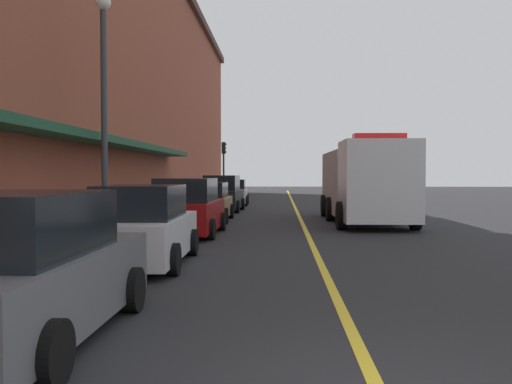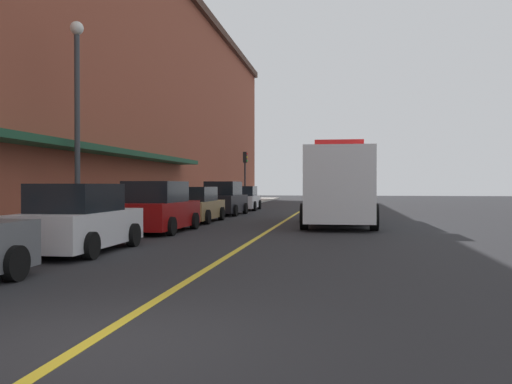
{
  "view_description": "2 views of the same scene",
  "coord_description": "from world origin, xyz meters",
  "px_view_note": "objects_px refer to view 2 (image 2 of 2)",
  "views": [
    {
      "loc": [
        -0.9,
        -4.45,
        1.98
      ],
      "look_at": [
        -2.25,
        26.57,
        0.95
      ],
      "focal_mm": 38.51,
      "sensor_mm": 36.0,
      "label": 1
    },
    {
      "loc": [
        2.7,
        -5.34,
        1.7
      ],
      "look_at": [
        -0.46,
        14.18,
        1.44
      ],
      "focal_mm": 37.57,
      "sensor_mm": 36.0,
      "label": 2
    }
  ],
  "objects_px": {
    "parking_meter_1": "(210,195)",
    "street_lamp_left": "(77,103)",
    "parked_car_1": "(80,220)",
    "parked_car_2": "(158,208)",
    "parked_car_5": "(244,199)",
    "parked_car_3": "(195,205)",
    "box_truck": "(338,187)",
    "traffic_light_near": "(245,167)",
    "parking_meter_0": "(113,203)",
    "parked_car_4": "(224,199)"
  },
  "relations": [
    {
      "from": "parked_car_3",
      "to": "parked_car_1",
      "type": "bearing_deg",
      "value": -179.69
    },
    {
      "from": "box_truck",
      "to": "parked_car_4",
      "type": "bearing_deg",
      "value": -134.81
    },
    {
      "from": "parking_meter_1",
      "to": "parked_car_2",
      "type": "bearing_deg",
      "value": -83.85
    },
    {
      "from": "parked_car_3",
      "to": "box_truck",
      "type": "bearing_deg",
      "value": -92.88
    },
    {
      "from": "parked_car_2",
      "to": "parked_car_3",
      "type": "height_order",
      "value": "parked_car_2"
    },
    {
      "from": "parked_car_3",
      "to": "box_truck",
      "type": "relative_size",
      "value": 0.52
    },
    {
      "from": "traffic_light_near",
      "to": "parked_car_3",
      "type": "bearing_deg",
      "value": -86.21
    },
    {
      "from": "parking_meter_1",
      "to": "street_lamp_left",
      "type": "distance_m",
      "value": 15.97
    },
    {
      "from": "parking_meter_0",
      "to": "parking_meter_1",
      "type": "xyz_separation_m",
      "value": [
        0.0,
        14.22,
        0.0
      ]
    },
    {
      "from": "parked_car_3",
      "to": "box_truck",
      "type": "xyz_separation_m",
      "value": [
        6.49,
        -0.3,
        0.85
      ]
    },
    {
      "from": "parked_car_1",
      "to": "parked_car_3",
      "type": "xyz_separation_m",
      "value": [
        -0.1,
        11.07,
        -0.05
      ]
    },
    {
      "from": "parked_car_5",
      "to": "parking_meter_0",
      "type": "distance_m",
      "value": 17.77
    },
    {
      "from": "box_truck",
      "to": "parking_meter_1",
      "type": "height_order",
      "value": "box_truck"
    },
    {
      "from": "parked_car_4",
      "to": "street_lamp_left",
      "type": "height_order",
      "value": "street_lamp_left"
    },
    {
      "from": "parked_car_3",
      "to": "parked_car_4",
      "type": "bearing_deg",
      "value": -0.59
    },
    {
      "from": "parked_car_4",
      "to": "parking_meter_1",
      "type": "bearing_deg",
      "value": 31.59
    },
    {
      "from": "street_lamp_left",
      "to": "parking_meter_1",
      "type": "bearing_deg",
      "value": 87.8
    },
    {
      "from": "parked_car_4",
      "to": "parking_meter_0",
      "type": "height_order",
      "value": "parked_car_4"
    },
    {
      "from": "parked_car_4",
      "to": "parked_car_1",
      "type": "bearing_deg",
      "value": -178.0
    },
    {
      "from": "parked_car_2",
      "to": "parking_meter_1",
      "type": "distance_m",
      "value": 13.72
    },
    {
      "from": "box_truck",
      "to": "street_lamp_left",
      "type": "relative_size",
      "value": 1.26
    },
    {
      "from": "box_truck",
      "to": "parking_meter_1",
      "type": "distance_m",
      "value": 11.75
    },
    {
      "from": "parked_car_2",
      "to": "parked_car_3",
      "type": "xyz_separation_m",
      "value": [
        -0.08,
        5.23,
        -0.09
      ]
    },
    {
      "from": "parked_car_1",
      "to": "parked_car_2",
      "type": "relative_size",
      "value": 0.98
    },
    {
      "from": "traffic_light_near",
      "to": "parking_meter_0",
      "type": "bearing_deg",
      "value": -90.14
    },
    {
      "from": "parked_car_1",
      "to": "traffic_light_near",
      "type": "height_order",
      "value": "traffic_light_near"
    },
    {
      "from": "parked_car_3",
      "to": "box_truck",
      "type": "height_order",
      "value": "box_truck"
    },
    {
      "from": "parked_car_5",
      "to": "parking_meter_1",
      "type": "xyz_separation_m",
      "value": [
        -1.44,
        -3.5,
        0.3
      ]
    },
    {
      "from": "box_truck",
      "to": "traffic_light_near",
      "type": "distance_m",
      "value": 21.78
    },
    {
      "from": "parked_car_5",
      "to": "parking_meter_0",
      "type": "height_order",
      "value": "parked_car_5"
    },
    {
      "from": "parked_car_2",
      "to": "parking_meter_0",
      "type": "xyz_separation_m",
      "value": [
        -1.47,
        -0.58,
        0.21
      ]
    },
    {
      "from": "parked_car_4",
      "to": "traffic_light_near",
      "type": "relative_size",
      "value": 1.0
    },
    {
      "from": "box_truck",
      "to": "parking_meter_0",
      "type": "bearing_deg",
      "value": -55.87
    },
    {
      "from": "parked_car_5",
      "to": "box_truck",
      "type": "relative_size",
      "value": 0.49
    },
    {
      "from": "parking_meter_1",
      "to": "street_lamp_left",
      "type": "xyz_separation_m",
      "value": [
        -0.6,
        -15.61,
        3.34
      ]
    },
    {
      "from": "parked_car_2",
      "to": "traffic_light_near",
      "type": "xyz_separation_m",
      "value": [
        -1.41,
        25.21,
        2.3
      ]
    },
    {
      "from": "parked_car_5",
      "to": "parked_car_1",
      "type": "bearing_deg",
      "value": 178.43
    },
    {
      "from": "street_lamp_left",
      "to": "traffic_light_near",
      "type": "bearing_deg",
      "value": 88.61
    },
    {
      "from": "parking_meter_0",
      "to": "traffic_light_near",
      "type": "bearing_deg",
      "value": 89.86
    },
    {
      "from": "parked_car_1",
      "to": "parked_car_2",
      "type": "distance_m",
      "value": 5.83
    },
    {
      "from": "parked_car_4",
      "to": "parked_car_2",
      "type": "bearing_deg",
      "value": -177.98
    },
    {
      "from": "parked_car_1",
      "to": "box_truck",
      "type": "height_order",
      "value": "box_truck"
    },
    {
      "from": "parked_car_2",
      "to": "street_lamp_left",
      "type": "distance_m",
      "value": 4.55
    },
    {
      "from": "parking_meter_1",
      "to": "street_lamp_left",
      "type": "relative_size",
      "value": 0.19
    },
    {
      "from": "parked_car_3",
      "to": "parked_car_4",
      "type": "relative_size",
      "value": 1.05
    },
    {
      "from": "traffic_light_near",
      "to": "parked_car_4",
      "type": "bearing_deg",
      "value": -84.46
    },
    {
      "from": "parked_car_4",
      "to": "box_truck",
      "type": "distance_m",
      "value": 8.99
    },
    {
      "from": "parked_car_4",
      "to": "box_truck",
      "type": "bearing_deg",
      "value": -132.18
    },
    {
      "from": "traffic_light_near",
      "to": "street_lamp_left",
      "type": "bearing_deg",
      "value": -91.39
    },
    {
      "from": "parked_car_3",
      "to": "parking_meter_1",
      "type": "bearing_deg",
      "value": 9.14
    }
  ]
}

